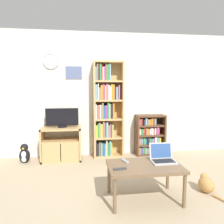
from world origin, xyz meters
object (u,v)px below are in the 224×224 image
coffee_table (144,169)px  penguin_figurine (24,154)px  laptop (162,157)px  tv_stand (61,144)px  television (62,118)px  remote_near_laptop (125,161)px  bookshelf_short (149,135)px  remote_far_from_laptop (120,169)px  bookshelf_tall (106,110)px  cat (206,184)px

coffee_table → penguin_figurine: (-1.90, 1.67, -0.25)m
coffee_table → laptop: (0.28, 0.10, 0.11)m
tv_stand → laptop: 2.22m
television → remote_near_laptop: 1.90m
laptop → tv_stand: bearing=131.7°
bookshelf_short → coffee_table: (-0.65, -1.86, -0.00)m
remote_far_from_laptop → penguin_figurine: 2.38m
remote_near_laptop → remote_far_from_laptop: (-0.12, -0.27, 0.00)m
bookshelf_tall → remote_far_from_laptop: size_ratio=12.07×
television → penguin_figurine: bearing=-172.9°
bookshelf_short → laptop: size_ratio=2.72×
tv_stand → laptop: bearing=-48.0°
remote_far_from_laptop → cat: 1.33m
television → bookshelf_tall: 0.91m
bookshelf_tall → bookshelf_short: (0.93, -0.00, -0.57)m
remote_far_from_laptop → penguin_figurine: (-1.55, 1.78, -0.31)m
cat → penguin_figurine: (-2.82, 1.59, 0.06)m
coffee_table → remote_far_from_laptop: remote_far_from_laptop is taller
remote_far_from_laptop → bookshelf_short: bearing=145.2°
laptop → remote_far_from_laptop: 0.66m
remote_far_from_laptop → television: bearing=-164.1°
television → laptop: size_ratio=2.00×
bookshelf_short → cat: 1.83m
coffee_table → cat: (0.92, 0.08, -0.31)m
tv_stand → remote_near_laptop: (0.97, -1.59, 0.14)m
bookshelf_tall → penguin_figurine: 1.83m
tv_stand → bookshelf_tall: (0.92, 0.12, 0.66)m
coffee_table → laptop: size_ratio=2.95×
tv_stand → bookshelf_tall: size_ratio=0.39×
laptop → remote_far_from_laptop: size_ratio=1.94×
television → laptop: television is taller
television → cat: television is taller
tv_stand → television: 0.52m
cat → penguin_figurine: 3.24m
tv_stand → bookshelf_short: (1.85, 0.12, 0.09)m
bookshelf_short → remote_near_laptop: bookshelf_short is taller
coffee_table → remote_near_laptop: 0.28m
television → bookshelf_short: 1.88m
television → cat: bearing=-38.7°
penguin_figurine → remote_near_laptop: bearing=-42.2°
laptop → coffee_table: bearing=-160.4°
penguin_figurine → laptop: bearing=-35.9°
coffee_table → remote_near_laptop: remote_near_laptop is taller
cat → tv_stand: bearing=143.8°
laptop → penguin_figurine: laptop is taller
bookshelf_tall → remote_far_from_laptop: bearing=-91.9°
television → remote_far_from_laptop: (0.83, -1.87, -0.38)m
bookshelf_short → remote_near_laptop: 1.92m
bookshelf_tall → cat: bearing=-56.1°
tv_stand → coffee_table: tv_stand is taller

